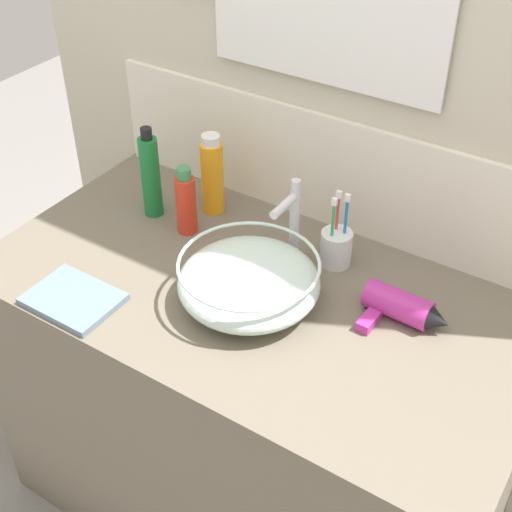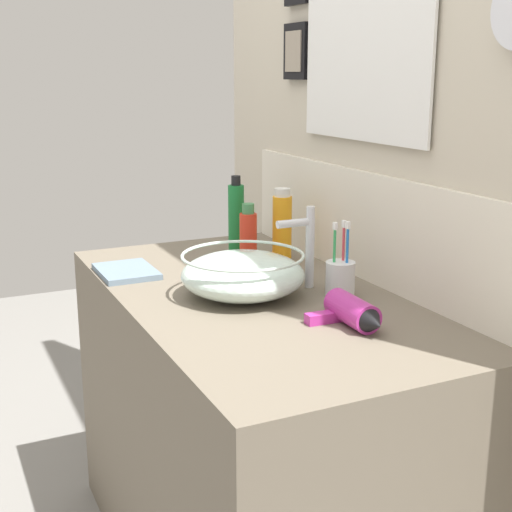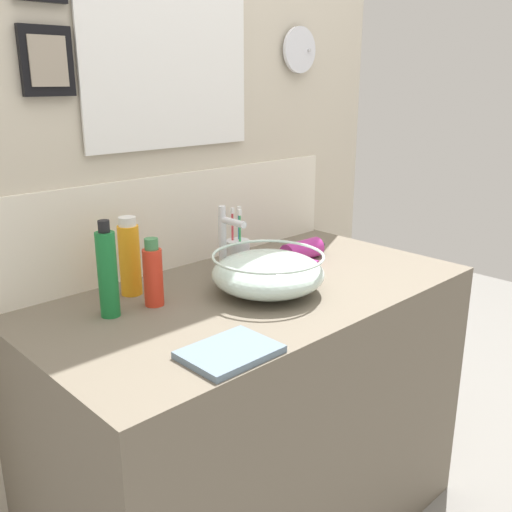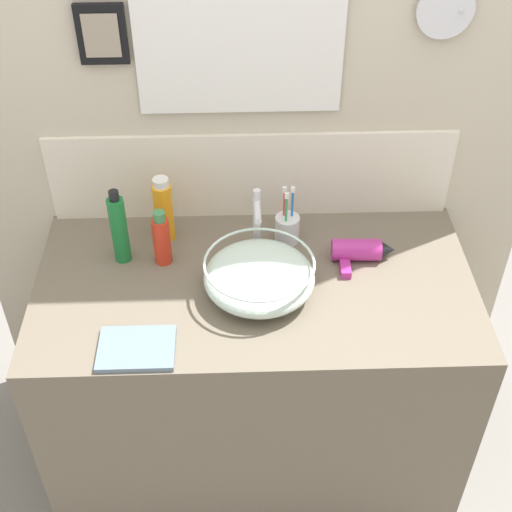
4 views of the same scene
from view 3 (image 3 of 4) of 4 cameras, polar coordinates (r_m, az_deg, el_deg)
The scene contains 10 objects.
vanity_counter at distance 1.81m, azimuth -0.08°, elevation -15.90°, with size 1.28×0.67×0.84m, color #6B6051.
back_panel at distance 1.80m, azimuth -8.37°, elevation 13.24°, with size 1.80×0.10×2.58m.
glass_bowl_sink at distance 1.58m, azimuth 1.21°, elevation -1.67°, with size 0.31×0.31×0.11m.
faucet at distance 1.69m, azimuth -3.12°, elevation 1.85°, with size 0.02×0.11×0.22m.
hair_drier at distance 1.89m, azimuth 4.98°, elevation 0.57°, with size 0.19×0.13×0.07m.
toothbrush_cup at distance 1.81m, azimuth -1.82°, elevation 0.35°, with size 0.07×0.07×0.19m.
spray_bottle at distance 1.60m, azimuth -12.52°, elevation -0.14°, with size 0.06×0.06×0.22m.
soap_dispenser at distance 1.46m, azimuth -14.62°, elevation -1.64°, with size 0.05×0.05×0.25m.
shampoo_bottle at distance 1.51m, azimuth -10.26°, elevation -1.85°, with size 0.05×0.05×0.18m.
hand_towel at distance 1.25m, azimuth -2.63°, elevation -9.57°, with size 0.20×0.15×0.02m, color slate.
Camera 3 is at (-1.05, -1.10, 1.41)m, focal length 40.00 mm.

